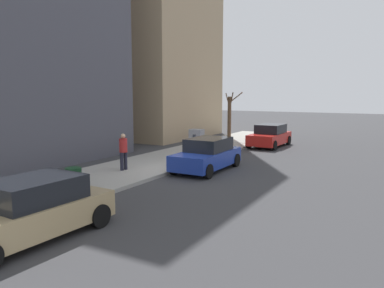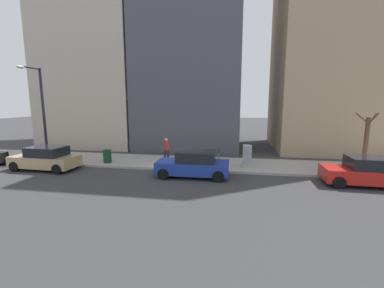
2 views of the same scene
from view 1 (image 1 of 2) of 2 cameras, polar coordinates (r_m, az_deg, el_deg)
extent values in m
plane|color=#38383A|center=(17.42, -2.13, -4.24)|extent=(120.00, 120.00, 0.00)
cube|color=#9E9B93|center=(18.52, -7.42, -3.35)|extent=(4.00, 36.00, 0.15)
cube|color=red|center=(26.07, 11.73, 0.85)|extent=(1.90, 4.24, 0.70)
cube|color=black|center=(26.19, 11.91, 2.31)|extent=(1.65, 2.24, 0.60)
cylinder|color=black|center=(24.37, 12.40, -0.23)|extent=(0.23, 0.64, 0.64)
cylinder|color=black|center=(24.96, 8.70, 0.04)|extent=(0.23, 0.64, 0.64)
cylinder|color=black|center=(27.31, 14.47, 0.54)|extent=(0.23, 0.64, 0.64)
cylinder|color=black|center=(27.83, 11.12, 0.77)|extent=(0.23, 0.64, 0.64)
cube|color=#1E389E|center=(17.63, 2.24, -2.21)|extent=(1.84, 4.22, 0.70)
cube|color=black|center=(17.71, 2.54, -0.04)|extent=(1.62, 2.22, 0.60)
cylinder|color=black|center=(15.94, 2.47, -4.19)|extent=(0.23, 0.64, 0.64)
cylinder|color=black|center=(16.75, -2.76, -3.61)|extent=(0.23, 0.64, 0.64)
cylinder|color=black|center=(18.72, 6.70, -2.45)|extent=(0.23, 0.64, 0.64)
cylinder|color=black|center=(19.41, 2.05, -2.04)|extent=(0.23, 0.64, 0.64)
cube|color=tan|center=(10.22, -23.67, -10.21)|extent=(1.96, 4.27, 0.70)
cube|color=black|center=(10.15, -22.93, -6.47)|extent=(1.69, 2.26, 0.60)
cylinder|color=black|center=(10.59, -13.88, -10.57)|extent=(0.24, 0.65, 0.64)
cylinder|color=black|center=(11.82, -19.74, -8.87)|extent=(0.24, 0.65, 0.64)
cylinder|color=slate|center=(19.52, 0.34, -0.93)|extent=(0.07, 0.07, 1.05)
cube|color=#2D333D|center=(19.43, 0.34, 1.04)|extent=(0.14, 0.10, 0.30)
cube|color=#A8A399|center=(21.55, 0.70, -1.28)|extent=(0.83, 0.61, 0.18)
cube|color=#939399|center=(21.45, 0.70, 0.60)|extent=(0.75, 0.55, 1.25)
cylinder|color=brown|center=(28.70, 5.72, 3.98)|extent=(0.28, 0.28, 3.23)
cylinder|color=brown|center=(28.47, 6.71, 7.06)|extent=(1.05, 0.15, 0.83)
cylinder|color=brown|center=(29.09, 5.42, 6.84)|extent=(0.67, 0.79, 0.94)
cylinder|color=brown|center=(28.02, 6.12, 7.04)|extent=(0.72, 1.14, 0.84)
cylinder|color=#14381E|center=(13.70, -17.59, -5.32)|extent=(0.56, 0.56, 0.90)
cylinder|color=#1E1E2D|center=(17.36, -10.10, -2.51)|extent=(0.16, 0.16, 0.82)
cylinder|color=#1E1E2D|center=(17.20, -10.66, -2.62)|extent=(0.16, 0.16, 0.82)
cylinder|color=#A52323|center=(17.17, -10.43, -0.20)|extent=(0.36, 0.36, 0.62)
sphere|color=tan|center=(17.12, -10.47, 1.19)|extent=(0.22, 0.22, 0.22)
cube|color=#4C4C56|center=(23.96, -26.42, 18.89)|extent=(9.49, 9.49, 17.14)
camera|label=2|loc=(19.05, 49.94, 7.16)|focal=24.00mm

